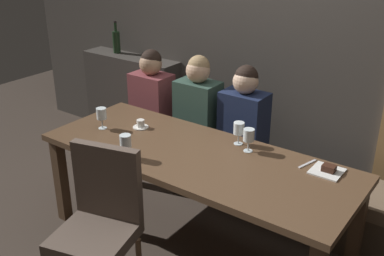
# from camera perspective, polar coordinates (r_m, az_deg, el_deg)

# --- Properties ---
(ground) EXTENTS (9.00, 9.00, 0.00)m
(ground) POSITION_cam_1_polar(r_m,az_deg,el_deg) (3.51, 0.39, -14.00)
(ground) COLOR #382D26
(back_wall_tiled) EXTENTS (6.00, 0.12, 3.00)m
(back_wall_tiled) POSITION_cam_1_polar(r_m,az_deg,el_deg) (3.89, 11.29, 13.69)
(back_wall_tiled) COLOR #423D38
(back_wall_tiled) RESTS_ON ground
(back_counter) EXTENTS (1.10, 0.28, 0.95)m
(back_counter) POSITION_cam_1_polar(r_m,az_deg,el_deg) (4.87, -7.33, 3.42)
(back_counter) COLOR #38342F
(back_counter) RESTS_ON ground
(dining_table) EXTENTS (2.20, 0.84, 0.74)m
(dining_table) POSITION_cam_1_polar(r_m,az_deg,el_deg) (3.16, 0.42, -4.58)
(dining_table) COLOR #493422
(dining_table) RESTS_ON ground
(banquette_bench) EXTENTS (2.50, 0.44, 0.45)m
(banquette_bench) POSITION_cam_1_polar(r_m,az_deg,el_deg) (3.88, 6.47, -6.10)
(banquette_bench) COLOR #4A3C2E
(banquette_bench) RESTS_ON ground
(chair_near_side) EXTENTS (0.54, 0.54, 0.98)m
(chair_near_side) POSITION_cam_1_polar(r_m,az_deg,el_deg) (2.85, -11.33, -10.71)
(chair_near_side) COLOR brown
(chair_near_side) RESTS_ON ground
(diner_redhead) EXTENTS (0.36, 0.24, 0.73)m
(diner_redhead) POSITION_cam_1_polar(r_m,az_deg,el_deg) (4.14, -5.02, 4.51)
(diner_redhead) COLOR brown
(diner_redhead) RESTS_ON banquette_bench
(diner_bearded) EXTENTS (0.36, 0.24, 0.75)m
(diner_bearded) POSITION_cam_1_polar(r_m,az_deg,el_deg) (3.86, 0.74, 3.29)
(diner_bearded) COLOR #2D473D
(diner_bearded) RESTS_ON banquette_bench
(diner_far_end) EXTENTS (0.36, 0.24, 0.73)m
(diner_far_end) POSITION_cam_1_polar(r_m,az_deg,el_deg) (3.67, 6.48, 1.92)
(diner_far_end) COLOR #192342
(diner_far_end) RESTS_ON banquette_bench
(wine_bottle_dark_red) EXTENTS (0.08, 0.08, 0.33)m
(wine_bottle_dark_red) POSITION_cam_1_polar(r_m,az_deg,el_deg) (4.85, -9.36, 10.57)
(wine_bottle_dark_red) COLOR black
(wine_bottle_dark_red) RESTS_ON back_counter
(wine_glass_end_right) EXTENTS (0.08, 0.08, 0.16)m
(wine_glass_end_right) POSITION_cam_1_polar(r_m,az_deg,el_deg) (3.22, 5.83, -0.16)
(wine_glass_end_right) COLOR silver
(wine_glass_end_right) RESTS_ON dining_table
(wine_glass_center_back) EXTENTS (0.08, 0.08, 0.16)m
(wine_glass_center_back) POSITION_cam_1_polar(r_m,az_deg,el_deg) (3.04, -8.25, -1.69)
(wine_glass_center_back) COLOR silver
(wine_glass_center_back) RESTS_ON dining_table
(wine_glass_far_left) EXTENTS (0.08, 0.08, 0.16)m
(wine_glass_far_left) POSITION_cam_1_polar(r_m,az_deg,el_deg) (3.52, -11.15, 1.64)
(wine_glass_far_left) COLOR silver
(wine_glass_far_left) RESTS_ON dining_table
(wine_glass_far_right) EXTENTS (0.08, 0.08, 0.16)m
(wine_glass_far_right) POSITION_cam_1_polar(r_m,az_deg,el_deg) (3.12, 7.05, -0.94)
(wine_glass_far_right) COLOR silver
(wine_glass_far_right) RESTS_ON dining_table
(espresso_cup) EXTENTS (0.12, 0.12, 0.06)m
(espresso_cup) POSITION_cam_1_polar(r_m,az_deg,el_deg) (3.52, -6.38, 0.44)
(espresso_cup) COLOR white
(espresso_cup) RESTS_ON dining_table
(dessert_plate) EXTENTS (0.19, 0.19, 0.05)m
(dessert_plate) POSITION_cam_1_polar(r_m,az_deg,el_deg) (3.00, 16.46, -5.03)
(dessert_plate) COLOR white
(dessert_plate) RESTS_ON dining_table
(fork_on_table) EXTENTS (0.06, 0.17, 0.01)m
(fork_on_table) POSITION_cam_1_polar(r_m,az_deg,el_deg) (3.07, 14.11, -4.31)
(fork_on_table) COLOR silver
(fork_on_table) RESTS_ON dining_table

